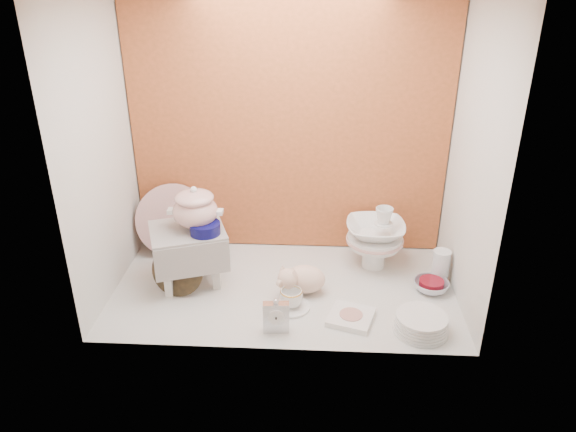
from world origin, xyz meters
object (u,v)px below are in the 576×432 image
at_px(floral_platter, 173,220).
at_px(dinner_plate_stack, 421,323).
at_px(blue_white_vase, 204,238).
at_px(step_stool, 189,256).
at_px(crystal_bowl, 431,286).
at_px(plush_pig, 305,279).
at_px(gold_rim_teacup, 291,298).
at_px(porcelain_tower, 375,237).
at_px(mantel_clock, 276,316).
at_px(soup_tureen, 195,207).

xyz_separation_m(floral_platter, dinner_plate_stack, (1.34, -0.70, -0.16)).
bearing_deg(blue_white_vase, dinner_plate_stack, -29.32).
height_order(step_stool, crystal_bowl, step_stool).
bearing_deg(step_stool, blue_white_vase, 64.83).
xyz_separation_m(plush_pig, gold_rim_teacup, (-0.06, -0.15, -0.02)).
bearing_deg(porcelain_tower, mantel_clock, -128.80).
distance_m(step_stool, gold_rim_teacup, 0.61).
distance_m(step_stool, blue_white_vase, 0.28).
bearing_deg(blue_white_vase, floral_platter, 163.71).
distance_m(blue_white_vase, plush_pig, 0.69).
bearing_deg(dinner_plate_stack, floral_platter, 152.36).
bearing_deg(porcelain_tower, plush_pig, -142.69).
height_order(floral_platter, blue_white_vase, floral_platter).
distance_m(step_stool, dinner_plate_stack, 1.24).
relative_size(soup_tureen, plush_pig, 0.99).
height_order(gold_rim_teacup, dinner_plate_stack, gold_rim_teacup).
distance_m(step_stool, porcelain_tower, 1.03).
relative_size(step_stool, plush_pig, 1.36).
relative_size(step_stool, dinner_plate_stack, 1.45).
xyz_separation_m(soup_tureen, gold_rim_teacup, (0.51, -0.24, -0.38)).
bearing_deg(step_stool, mantel_clock, -59.61).
height_order(floral_platter, crystal_bowl, floral_platter).
relative_size(soup_tureen, crystal_bowl, 1.50).
height_order(step_stool, soup_tureen, soup_tureen).
xyz_separation_m(mantel_clock, crystal_bowl, (0.79, 0.39, -0.06)).
bearing_deg(soup_tureen, crystal_bowl, -1.91).
bearing_deg(gold_rim_teacup, step_stool, 158.55).
xyz_separation_m(step_stool, porcelain_tower, (1.00, 0.22, 0.03)).
height_order(soup_tureen, crystal_bowl, soup_tureen).
relative_size(plush_pig, gold_rim_teacup, 2.40).
distance_m(floral_platter, mantel_clock, 1.00).
xyz_separation_m(dinner_plate_stack, porcelain_tower, (-0.17, 0.60, 0.14)).
height_order(plush_pig, gold_rim_teacup, plush_pig).
relative_size(blue_white_vase, dinner_plate_stack, 0.96).
xyz_separation_m(plush_pig, dinner_plate_stack, (0.56, -0.30, -0.04)).
height_order(soup_tureen, porcelain_tower, soup_tureen).
height_order(step_stool, plush_pig, step_stool).
xyz_separation_m(soup_tureen, mantel_clock, (0.45, -0.43, -0.35)).
bearing_deg(porcelain_tower, dinner_plate_stack, -73.72).
relative_size(step_stool, blue_white_vase, 1.50).
relative_size(floral_platter, gold_rim_teacup, 3.71).
relative_size(plush_pig, porcelain_tower, 0.75).
bearing_deg(blue_white_vase, mantel_clock, -55.57).
distance_m(soup_tureen, mantel_clock, 0.71).
bearing_deg(dinner_plate_stack, gold_rim_teacup, 165.97).
distance_m(floral_platter, plush_pig, 0.89).
distance_m(plush_pig, crystal_bowl, 0.67).
relative_size(soup_tureen, mantel_clock, 1.54).
bearing_deg(plush_pig, porcelain_tower, 23.53).
distance_m(blue_white_vase, gold_rim_teacup, 0.73).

